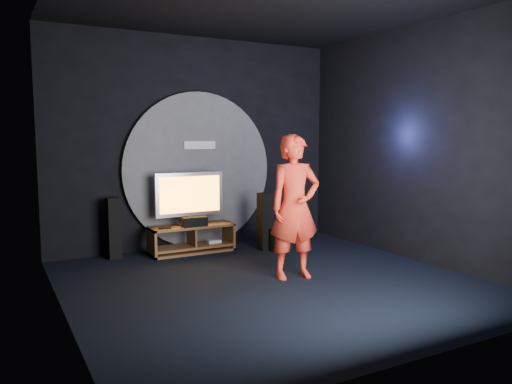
% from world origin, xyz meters
% --- Properties ---
extents(floor, '(5.00, 5.00, 0.00)m').
position_xyz_m(floor, '(0.00, 0.00, 0.00)').
color(floor, black).
rests_on(floor, ground).
extents(back_wall, '(5.00, 0.04, 3.50)m').
position_xyz_m(back_wall, '(0.00, 2.50, 1.75)').
color(back_wall, black).
rests_on(back_wall, ground).
extents(front_wall, '(5.00, 0.04, 3.50)m').
position_xyz_m(front_wall, '(0.00, -2.50, 1.75)').
color(front_wall, black).
rests_on(front_wall, ground).
extents(left_wall, '(0.04, 5.00, 3.50)m').
position_xyz_m(left_wall, '(-2.50, 0.00, 1.75)').
color(left_wall, black).
rests_on(left_wall, ground).
extents(right_wall, '(0.04, 5.00, 3.50)m').
position_xyz_m(right_wall, '(2.50, 0.00, 1.75)').
color(right_wall, black).
rests_on(right_wall, ground).
extents(ceiling, '(5.00, 5.00, 0.01)m').
position_xyz_m(ceiling, '(0.00, 0.00, 3.50)').
color(ceiling, black).
rests_on(ceiling, back_wall).
extents(wall_disc_panel, '(2.60, 0.11, 2.60)m').
position_xyz_m(wall_disc_panel, '(0.00, 2.44, 1.30)').
color(wall_disc_panel, '#515156').
rests_on(wall_disc_panel, ground).
extents(media_console, '(1.36, 0.45, 0.45)m').
position_xyz_m(media_console, '(-0.29, 2.05, 0.20)').
color(media_console, brown).
rests_on(media_console, ground).
extents(tv, '(1.14, 0.22, 0.84)m').
position_xyz_m(tv, '(-0.30, 2.12, 0.91)').
color(tv, '#B7B7BF').
rests_on(tv, media_console).
extents(center_speaker, '(0.40, 0.15, 0.15)m').
position_xyz_m(center_speaker, '(-0.30, 1.91, 0.53)').
color(center_speaker, black).
rests_on(center_speaker, media_console).
extents(remote, '(0.18, 0.05, 0.02)m').
position_xyz_m(remote, '(-0.78, 1.93, 0.46)').
color(remote, black).
rests_on(remote, media_console).
extents(tower_speaker_left, '(0.19, 0.21, 0.94)m').
position_xyz_m(tower_speaker_left, '(-1.48, 2.25, 0.47)').
color(tower_speaker_left, black).
rests_on(tower_speaker_left, ground).
extents(tower_speaker_right, '(0.19, 0.21, 0.94)m').
position_xyz_m(tower_speaker_right, '(0.84, 1.68, 0.47)').
color(tower_speaker_right, black).
rests_on(tower_speaker_right, ground).
extents(subwoofer, '(0.33, 0.33, 0.37)m').
position_xyz_m(subwoofer, '(1.03, 1.53, 0.18)').
color(subwoofer, black).
rests_on(subwoofer, ground).
extents(player, '(0.75, 0.55, 1.90)m').
position_xyz_m(player, '(0.39, 0.06, 0.95)').
color(player, red).
rests_on(player, ground).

